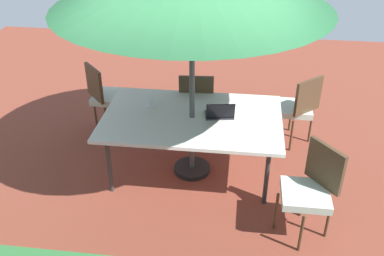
# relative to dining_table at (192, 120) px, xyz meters

# --- Properties ---
(ground_plane) EXTENTS (10.00, 10.00, 0.02)m
(ground_plane) POSITION_rel_dining_table_xyz_m (0.00, 0.00, -0.73)
(ground_plane) COLOR brown
(dining_table) EXTENTS (2.04, 1.29, 0.76)m
(dining_table) POSITION_rel_dining_table_xyz_m (0.00, 0.00, 0.00)
(dining_table) COLOR white
(dining_table) RESTS_ON ground_plane
(chair_south) EXTENTS (0.46, 0.47, 0.98)m
(chair_south) POSITION_rel_dining_table_xyz_m (0.03, -0.77, -0.17)
(chair_south) COLOR silver
(chair_south) RESTS_ON ground_plane
(chair_northwest) EXTENTS (0.58, 0.58, 0.98)m
(chair_northwest) POSITION_rel_dining_table_xyz_m (-1.27, 0.87, -0.17)
(chair_northwest) COLOR silver
(chair_northwest) RESTS_ON ground_plane
(chair_southwest) EXTENTS (0.59, 0.59, 0.98)m
(chair_southwest) POSITION_rel_dining_table_xyz_m (-1.28, -0.81, -0.17)
(chair_southwest) COLOR silver
(chair_southwest) RESTS_ON ground_plane
(chair_southeast) EXTENTS (0.59, 0.59, 0.98)m
(chair_southeast) POSITION_rel_dining_table_xyz_m (1.29, -0.84, -0.17)
(chair_southeast) COLOR silver
(chair_southeast) RESTS_ON ground_plane
(laptop) EXTENTS (0.36, 0.30, 0.21)m
(laptop) POSITION_rel_dining_table_xyz_m (-0.31, -0.02, 0.09)
(laptop) COLOR #2D2D33
(laptop) RESTS_ON dining_table
(cup) EXTENTS (0.08, 0.08, 0.10)m
(cup) POSITION_rel_dining_table_xyz_m (0.52, -0.19, 0.10)
(cup) COLOR white
(cup) RESTS_ON dining_table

